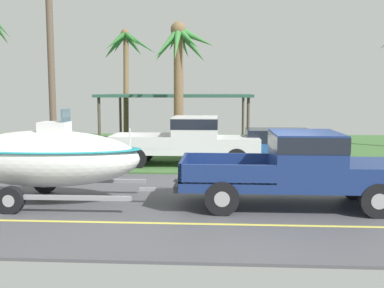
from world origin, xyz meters
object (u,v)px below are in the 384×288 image
(pickup_truck_towing, at_px, (303,165))
(boat_on_trailer, at_px, (46,158))
(palm_tree_mid, at_px, (180,57))
(palm_tree_near_left, at_px, (125,55))
(utility_pole, at_px, (51,67))
(parked_sedan_near, at_px, (282,147))
(carport_awning, at_px, (177,96))
(parked_pickup_background, at_px, (194,139))

(pickup_truck_towing, relative_size, boat_on_trailer, 0.93)
(boat_on_trailer, distance_m, palm_tree_mid, 9.79)
(pickup_truck_towing, relative_size, palm_tree_near_left, 0.87)
(utility_pole, bearing_deg, pickup_truck_towing, -31.11)
(parked_sedan_near, distance_m, palm_tree_mid, 6.03)
(parked_sedan_near, height_order, carport_awning, carport_awning)
(palm_tree_mid, distance_m, utility_pole, 5.88)
(carport_awning, distance_m, palm_tree_mid, 3.80)
(parked_pickup_background, xyz_separation_m, carport_awning, (-1.23, 6.30, 1.52))
(pickup_truck_towing, height_order, carport_awning, carport_awning)
(pickup_truck_towing, height_order, palm_tree_near_left, palm_tree_near_left)
(pickup_truck_towing, xyz_separation_m, carport_awning, (-4.26, 12.22, 1.53))
(pickup_truck_towing, xyz_separation_m, parked_sedan_near, (0.35, 6.53, -0.36))
(boat_on_trailer, xyz_separation_m, utility_pole, (-1.60, 4.88, 2.54))
(parked_pickup_background, xyz_separation_m, palm_tree_near_left, (-4.50, 9.13, 3.87))
(pickup_truck_towing, height_order, utility_pole, utility_pole)
(pickup_truck_towing, height_order, palm_tree_mid, palm_tree_mid)
(parked_pickup_background, bearing_deg, palm_tree_mid, 105.12)
(boat_on_trailer, height_order, palm_tree_near_left, palm_tree_near_left)
(palm_tree_mid, bearing_deg, carport_awning, 97.36)
(boat_on_trailer, xyz_separation_m, carport_awning, (2.23, 12.22, 1.40))
(carport_awning, relative_size, utility_pole, 1.06)
(utility_pole, bearing_deg, boat_on_trailer, -71.85)
(carport_awning, distance_m, palm_tree_near_left, 4.93)
(palm_tree_near_left, bearing_deg, parked_sedan_near, -47.25)
(boat_on_trailer, distance_m, parked_pickup_background, 6.86)
(palm_tree_mid, bearing_deg, parked_pickup_background, -74.88)
(pickup_truck_towing, bearing_deg, palm_tree_mid, 113.31)
(carport_awning, bearing_deg, parked_sedan_near, -51.02)
(parked_sedan_near, relative_size, carport_awning, 0.58)
(parked_pickup_background, distance_m, utility_pole, 5.81)
(boat_on_trailer, distance_m, palm_tree_near_left, 15.55)
(carport_awning, bearing_deg, palm_tree_near_left, 139.12)
(palm_tree_near_left, bearing_deg, pickup_truck_towing, -63.42)
(parked_sedan_near, xyz_separation_m, utility_pole, (-8.44, -1.65, 3.03))
(palm_tree_mid, bearing_deg, utility_pole, -136.85)
(boat_on_trailer, xyz_separation_m, parked_pickup_background, (3.46, 5.92, -0.12))
(parked_pickup_background, xyz_separation_m, palm_tree_mid, (-0.80, 2.95, 3.28))
(parked_pickup_background, bearing_deg, parked_sedan_near, 10.16)
(carport_awning, height_order, palm_tree_mid, palm_tree_mid)
(boat_on_trailer, bearing_deg, palm_tree_mid, 73.30)
(boat_on_trailer, height_order, utility_pole, utility_pole)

